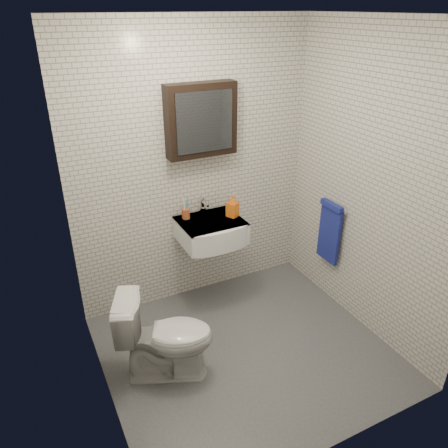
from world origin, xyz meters
name	(u,v)px	position (x,y,z in m)	size (l,w,h in m)	color
ground	(246,351)	(0.00, 0.00, 0.01)	(2.20, 2.00, 0.01)	#4B4D52
room_shell	(251,185)	(0.00, 0.00, 1.47)	(2.22, 2.02, 2.51)	silver
washbasin	(213,232)	(0.05, 0.73, 0.76)	(0.55, 0.50, 0.20)	white
faucet	(203,207)	(0.05, 0.93, 0.92)	(0.06, 0.20, 0.15)	silver
mirror_cabinet	(201,120)	(0.05, 0.93, 1.70)	(0.60, 0.15, 0.60)	black
towel_rail	(330,230)	(1.04, 0.35, 0.72)	(0.09, 0.30, 0.58)	silver
toothbrush_cup	(186,213)	(-0.13, 0.91, 0.90)	(0.08, 0.08, 0.20)	#9F4A27
soap_bottle	(233,206)	(0.27, 0.77, 0.95)	(0.09, 0.09, 0.20)	#FF551A
toilet	(166,336)	(-0.65, 0.08, 0.35)	(0.39, 0.69, 0.70)	white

